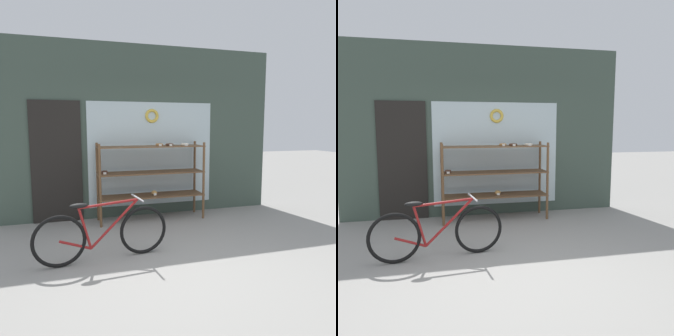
# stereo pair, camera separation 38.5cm
# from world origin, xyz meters

# --- Properties ---
(ground_plane) EXTENTS (30.00, 30.00, 0.00)m
(ground_plane) POSITION_xyz_m (0.00, 0.00, 0.00)
(ground_plane) COLOR gray
(storefront_facade) EXTENTS (5.18, 0.13, 3.12)m
(storefront_facade) POSITION_xyz_m (-0.04, 2.50, 1.52)
(storefront_facade) COLOR #3D4C42
(storefront_facade) RESTS_ON ground_plane
(display_case) EXTENTS (1.87, 0.49, 1.38)m
(display_case) POSITION_xyz_m (0.11, 2.12, 0.85)
(display_case) COLOR brown
(display_case) RESTS_ON ground_plane
(bicycle) EXTENTS (1.68, 0.46, 0.77)m
(bicycle) POSITION_xyz_m (-0.92, 0.54, 0.34)
(bicycle) COLOR black
(bicycle) RESTS_ON ground_plane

